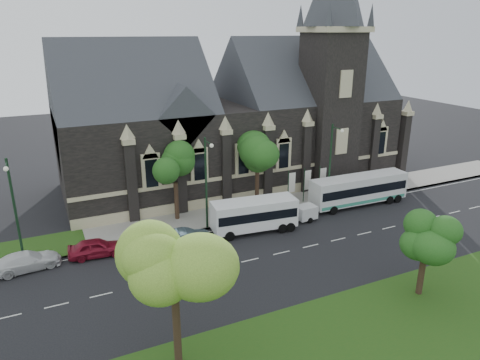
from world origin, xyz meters
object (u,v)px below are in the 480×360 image
street_lamp_mid (207,179)px  car_far_red (96,248)px  banner_flag_right (322,180)px  car_far_white (27,261)px  tree_park_east (427,234)px  tour_coach (359,189)px  tree_park_near (176,262)px  box_trailer (306,212)px  tree_walk_left (176,165)px  street_lamp_near (331,161)px  shuttle_bus (254,214)px  street_lamp_far (14,207)px  sedan (186,238)px  tree_walk_right (258,153)px  banner_flag_left (291,185)px  banner_flag_center (306,182)px

street_lamp_mid → car_far_red: street_lamp_mid is taller
banner_flag_right → car_far_white: banner_flag_right is taller
tree_park_east → tour_coach: (6.92, 15.32, -2.82)m
car_far_white → tree_park_near: bearing=-158.9°
banner_flag_right → tour_coach: banner_flag_right is taller
box_trailer → car_far_red: car_far_red is taller
tree_walk_left → banner_flag_right: (16.08, -1.70, -3.35)m
tree_walk_left → street_lamp_mid: 4.08m
tree_park_near → street_lamp_near: street_lamp_near is taller
street_lamp_mid → shuttle_bus: street_lamp_mid is taller
street_lamp_far → tour_coach: size_ratio=0.79×
street_lamp_mid → sedan: size_ratio=1.96×
street_lamp_mid → box_trailer: street_lamp_mid is taller
street_lamp_near → shuttle_bus: street_lamp_near is taller
street_lamp_far → banner_flag_right: bearing=3.6°
street_lamp_near → car_far_white: bearing=-178.3°
tree_park_east → street_lamp_mid: street_lamp_mid is taller
street_lamp_near → car_far_white: 30.10m
tree_park_near → tour_coach: (24.86, 14.77, -4.62)m
tour_coach → sedan: 20.13m
tree_walk_right → sedan: tree_walk_right is taller
tree_park_near → street_lamp_mid: bearing=63.9°
tree_park_near → banner_flag_right: 28.61m
banner_flag_left → banner_flag_right: (4.00, 0.00, 0.00)m
banner_flag_left → tour_coach: bearing=-23.8°
tree_park_east → street_lamp_mid: bearing=121.8°
tour_coach → box_trailer: 7.59m
banner_flag_right → sedan: bearing=-166.1°
tree_park_east → tour_coach: bearing=65.7°
tree_park_near → banner_flag_right: tree_park_near is taller
shuttle_bus → street_lamp_far: bearing=-179.9°
box_trailer → tree_park_near: bearing=-146.0°
tree_park_near → banner_flag_left: 25.65m
tree_park_near → car_far_white: 17.90m
street_lamp_mid → tour_coach: bearing=-3.7°
sedan → shuttle_bus: bearing=-85.3°
tree_walk_left → car_far_white: (-13.97, -4.50, -4.99)m
box_trailer → sedan: bearing=176.7°
tree_park_east → tree_park_near: bearing=178.2°
banner_flag_left → car_far_white: banner_flag_left is taller
tree_walk_left → box_trailer: (11.44, -5.80, -4.86)m
street_lamp_mid → banner_flag_right: 14.67m
banner_flag_center → banner_flag_right: bearing=0.0°
tour_coach → box_trailer: tour_coach is taller
tree_walk_left → banner_flag_center: bearing=-6.9°
tree_park_near → box_trailer: size_ratio=2.91×
tree_park_near → street_lamp_mid: (7.77, 15.86, -1.30)m
street_lamp_far → car_far_white: (0.23, -0.89, -4.37)m
banner_flag_center → box_trailer: size_ratio=1.36×
tour_coach → car_far_red: size_ratio=2.49×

